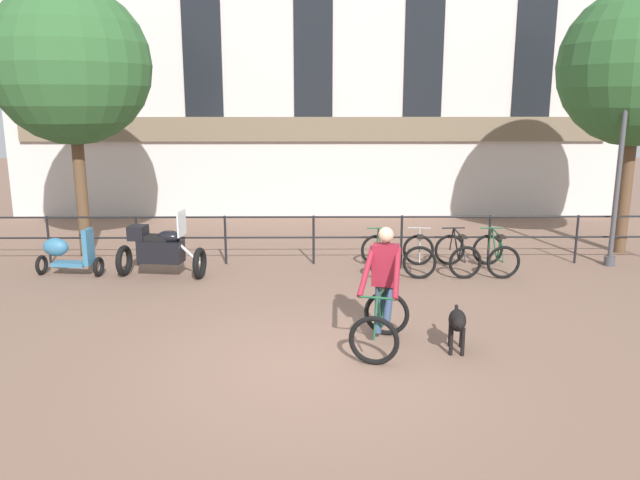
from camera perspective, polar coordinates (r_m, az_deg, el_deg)
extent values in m
plane|color=#7A5B4C|center=(8.47, -0.60, -11.27)|extent=(60.00, 60.00, 0.00)
cylinder|color=black|center=(14.41, -23.56, -0.03)|extent=(0.05, 0.05, 1.05)
cylinder|color=black|center=(13.79, -16.37, -0.02)|extent=(0.05, 0.05, 1.05)
cylinder|color=black|center=(13.40, -8.64, 0.00)|extent=(0.05, 0.05, 1.05)
cylinder|color=black|center=(13.27, -0.59, 0.02)|extent=(0.05, 0.05, 1.05)
cylinder|color=black|center=(13.40, 7.45, 0.03)|extent=(0.05, 0.05, 1.05)
cylinder|color=black|center=(13.78, 15.20, 0.05)|extent=(0.05, 0.05, 1.05)
cylinder|color=black|center=(14.40, 22.40, 0.06)|extent=(0.05, 0.05, 1.05)
cylinder|color=black|center=(13.17, -0.60, 2.12)|extent=(15.00, 0.04, 0.04)
cylinder|color=black|center=(13.25, -0.59, 0.24)|extent=(15.00, 0.04, 0.04)
cube|color=beige|center=(18.83, -0.62, 18.32)|extent=(18.00, 0.60, 10.56)
cube|color=brown|center=(18.40, -0.60, 10.10)|extent=(17.10, 0.12, 0.70)
cube|color=black|center=(19.60, -20.48, 18.89)|extent=(1.10, 0.06, 5.91)
cube|color=black|center=(18.83, -10.86, 19.73)|extent=(1.10, 0.06, 5.91)
cube|color=black|center=(18.56, -0.62, 20.05)|extent=(1.10, 0.06, 5.91)
cube|color=black|center=(18.82, 9.62, 19.77)|extent=(1.10, 0.06, 5.91)
cube|color=black|center=(19.60, 19.25, 18.99)|extent=(1.10, 0.06, 5.91)
torus|color=black|center=(8.36, 4.95, -9.14)|extent=(0.67, 0.25, 0.68)
torus|color=black|center=(9.37, 6.10, -6.69)|extent=(0.67, 0.25, 0.68)
cylinder|color=#194C2D|center=(8.67, 5.46, -6.65)|extent=(0.16, 0.48, 0.60)
cylinder|color=#194C2D|center=(8.99, 5.80, -6.17)|extent=(0.10, 0.23, 0.52)
cylinder|color=#194C2D|center=(8.68, 5.61, -4.85)|extent=(0.21, 0.65, 0.10)
cylinder|color=#194C2D|center=(9.18, 5.89, -7.29)|extent=(0.14, 0.44, 0.08)
cylinder|color=#194C2D|center=(9.19, 6.02, -5.59)|extent=(0.09, 0.26, 0.47)
cylinder|color=#194C2D|center=(8.35, 5.10, -7.21)|extent=(0.09, 0.22, 0.54)
cylinder|color=#194C2D|center=(8.36, 5.25, -5.29)|extent=(0.47, 0.16, 0.03)
cube|color=black|center=(9.00, 5.94, -4.31)|extent=(0.18, 0.26, 0.05)
cube|color=maroon|center=(8.91, 5.99, -2.28)|extent=(0.41, 0.31, 0.60)
sphere|color=tan|center=(8.80, 6.06, 0.48)|extent=(0.22, 0.22, 0.22)
cylinder|color=maroon|center=(8.63, 4.27, -2.83)|extent=(0.32, 0.70, 0.60)
cylinder|color=maroon|center=(8.57, 7.04, -3.01)|extent=(0.20, 0.72, 0.60)
cylinder|color=navy|center=(9.01, 5.36, -6.29)|extent=(0.16, 0.32, 0.69)
cylinder|color=navy|center=(8.97, 6.25, -6.00)|extent=(0.21, 0.32, 0.58)
ellipsoid|color=black|center=(8.92, 12.45, -7.17)|extent=(0.32, 0.52, 0.29)
cylinder|color=black|center=(8.73, 12.51, -7.47)|extent=(0.18, 0.18, 0.16)
sphere|color=black|center=(8.58, 12.57, -7.44)|extent=(0.17, 0.17, 0.17)
cone|color=black|center=(8.51, 12.59, -7.71)|extent=(0.11, 0.12, 0.09)
cylinder|color=black|center=(9.18, 12.38, -6.22)|extent=(0.08, 0.17, 0.10)
cylinder|color=black|center=(8.86, 11.90, -9.05)|extent=(0.06, 0.06, 0.40)
cylinder|color=black|center=(8.87, 12.92, -9.08)|extent=(0.06, 0.06, 0.40)
cylinder|color=black|center=(9.15, 11.83, -8.33)|extent=(0.06, 0.06, 0.40)
cylinder|color=black|center=(9.16, 12.82, -8.36)|extent=(0.06, 0.06, 0.40)
torus|color=black|center=(12.44, -10.95, -2.10)|extent=(0.20, 0.63, 0.62)
torus|color=black|center=(13.01, -17.48, -1.81)|extent=(0.20, 0.63, 0.62)
cube|color=black|center=(12.66, -14.34, -0.99)|extent=(0.90, 0.52, 0.44)
ellipsoid|color=black|center=(12.52, -13.59, 0.32)|extent=(0.52, 0.38, 0.24)
cube|color=black|center=(12.64, -14.86, 0.22)|extent=(0.60, 0.37, 0.10)
cylinder|color=#B2B2B7|center=(12.46, -11.84, -1.24)|extent=(0.44, 0.12, 0.41)
cube|color=silver|center=(12.38, -12.55, 1.50)|extent=(0.09, 0.44, 0.50)
cube|color=black|center=(12.75, -16.31, 0.65)|extent=(0.37, 0.40, 0.28)
torus|color=black|center=(13.25, 5.17, -0.91)|extent=(0.66, 0.11, 0.66)
torus|color=black|center=(12.25, 6.00, -2.07)|extent=(0.66, 0.11, 0.66)
cylinder|color=#194C2D|center=(12.81, 5.50, -0.34)|extent=(0.07, 0.47, 0.58)
cylinder|color=#194C2D|center=(12.51, 5.75, -0.81)|extent=(0.05, 0.22, 0.51)
cylinder|color=#194C2D|center=(12.66, 5.60, 0.65)|extent=(0.08, 0.63, 0.10)
cylinder|color=#194C2D|center=(12.46, 5.82, -1.93)|extent=(0.06, 0.42, 0.07)
cylinder|color=#194C2D|center=(12.31, 5.92, -0.93)|extent=(0.04, 0.25, 0.46)
cylinder|color=#194C2D|center=(13.10, 5.26, 0.08)|extent=(0.04, 0.21, 0.52)
cylinder|color=#194C2D|center=(12.96, 5.36, 1.09)|extent=(0.48, 0.06, 0.03)
cube|color=black|center=(12.36, 5.85, 0.29)|extent=(0.14, 0.25, 0.05)
torus|color=black|center=(13.37, 8.98, -0.90)|extent=(0.66, 0.15, 0.66)
torus|color=black|center=(12.35, 9.09, -2.04)|extent=(0.66, 0.15, 0.66)
cylinder|color=#9E998E|center=(12.92, 9.06, -0.33)|extent=(0.10, 0.47, 0.58)
cylinder|color=#9E998E|center=(12.62, 9.09, -0.80)|extent=(0.06, 0.22, 0.51)
cylinder|color=#9E998E|center=(12.77, 9.11, 0.66)|extent=(0.12, 0.63, 0.10)
cylinder|color=#9E998E|center=(12.56, 9.06, -1.91)|extent=(0.08, 0.42, 0.07)
cylinder|color=#9E998E|center=(12.41, 9.11, -0.91)|extent=(0.06, 0.25, 0.46)
cylinder|color=#9E998E|center=(13.22, 9.03, 0.08)|extent=(0.06, 0.21, 0.52)
cylinder|color=#9E998E|center=(13.07, 9.08, 1.08)|extent=(0.48, 0.10, 0.03)
cube|color=black|center=(12.47, 9.14, 0.30)|extent=(0.15, 0.25, 0.05)
torus|color=black|center=(13.50, 11.78, -0.88)|extent=(0.66, 0.11, 0.66)
torus|color=black|center=(12.53, 13.14, -2.01)|extent=(0.66, 0.11, 0.66)
cylinder|color=black|center=(13.06, 12.33, -0.32)|extent=(0.07, 0.47, 0.58)
cylinder|color=black|center=(12.78, 12.74, -0.78)|extent=(0.05, 0.22, 0.51)
cylinder|color=black|center=(12.92, 12.51, 0.66)|extent=(0.08, 0.63, 0.10)
cylinder|color=black|center=(12.73, 12.84, -1.88)|extent=(0.06, 0.42, 0.07)
cylinder|color=black|center=(12.58, 13.03, -0.89)|extent=(0.04, 0.25, 0.46)
cylinder|color=black|center=(13.35, 11.94, 0.09)|extent=(0.04, 0.21, 0.52)
cylinder|color=black|center=(13.21, 12.11, 1.08)|extent=(0.48, 0.07, 0.03)
cube|color=black|center=(12.63, 12.92, 0.30)|extent=(0.14, 0.25, 0.05)
torus|color=black|center=(13.69, 15.10, -0.86)|extent=(0.66, 0.07, 0.66)
torus|color=black|center=(12.72, 16.43, -1.97)|extent=(0.66, 0.07, 0.66)
cylinder|color=#194C2D|center=(13.26, 15.65, -0.31)|extent=(0.04, 0.47, 0.58)
cylinder|color=#194C2D|center=(12.98, 16.05, -0.76)|extent=(0.04, 0.22, 0.51)
cylinder|color=#194C2D|center=(13.12, 15.84, 0.65)|extent=(0.04, 0.63, 0.10)
cylinder|color=#194C2D|center=(12.92, 16.14, -1.84)|extent=(0.03, 0.42, 0.07)
cylinder|color=#194C2D|center=(12.78, 16.33, -0.87)|extent=(0.03, 0.25, 0.46)
cylinder|color=#194C2D|center=(13.55, 15.27, 0.10)|extent=(0.03, 0.21, 0.52)
cylinder|color=#194C2D|center=(13.41, 15.45, 1.07)|extent=(0.48, 0.04, 0.03)
cube|color=black|center=(12.83, 16.25, 0.30)|extent=(0.12, 0.24, 0.05)
torus|color=black|center=(13.14, -19.58, -2.31)|extent=(0.13, 0.41, 0.40)
torus|color=black|center=(13.71, -24.10, -2.09)|extent=(0.13, 0.41, 0.40)
cube|color=teal|center=(13.41, -21.90, -2.04)|extent=(0.70, 0.36, 0.08)
cube|color=teal|center=(13.13, -20.42, -0.59)|extent=(0.14, 0.33, 0.72)
ellipsoid|color=teal|center=(13.46, -23.01, -0.59)|extent=(0.55, 0.36, 0.36)
cylinder|color=#424247|center=(14.58, 24.95, -1.74)|extent=(0.22, 0.22, 0.20)
cylinder|color=#424247|center=(14.24, 25.77, 6.74)|extent=(0.10, 0.10, 4.54)
sphere|color=silver|center=(14.24, 26.72, 16.29)|extent=(0.28, 0.28, 0.28)
cylinder|color=brown|center=(14.79, -21.03, 4.79)|extent=(0.26, 0.26, 3.23)
sphere|color=#2D5B2D|center=(14.69, -21.84, 14.64)|extent=(3.37, 3.37, 3.37)
cylinder|color=brown|center=(15.68, 26.21, 4.66)|extent=(0.26, 0.26, 3.19)
sphere|color=#2D5B2D|center=(15.59, 27.15, 13.94)|extent=(3.44, 3.44, 3.44)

